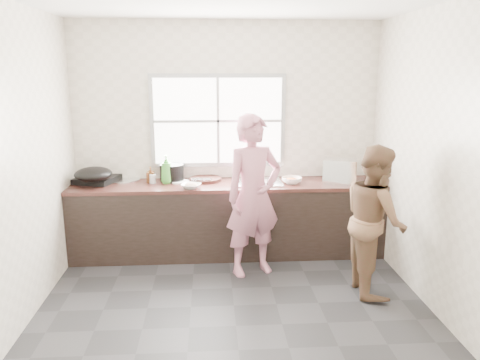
{
  "coord_description": "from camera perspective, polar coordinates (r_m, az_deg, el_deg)",
  "views": [
    {
      "loc": [
        -0.2,
        -3.97,
        2.16
      ],
      "look_at": [
        0.1,
        0.65,
        1.05
      ],
      "focal_mm": 35.0,
      "sensor_mm": 36.0,
      "label": 1
    }
  ],
  "objects": [
    {
      "name": "floor",
      "position": [
        4.52,
        -0.75,
        -15.11
      ],
      "size": [
        3.6,
        3.2,
        0.01
      ],
      "primitive_type": "cube",
      "color": "#28282B",
      "rests_on": "ground"
    },
    {
      "name": "wall_back",
      "position": [
        5.63,
        -1.66,
        5.22
      ],
      "size": [
        3.6,
        0.01,
        2.7
      ],
      "primitive_type": "cube",
      "color": "beige",
      "rests_on": "ground"
    },
    {
      "name": "wall_left",
      "position": [
        4.35,
        -25.28,
        1.47
      ],
      "size": [
        0.01,
        3.2,
        2.7
      ],
      "primitive_type": "cube",
      "color": "beige",
      "rests_on": "ground"
    },
    {
      "name": "wall_right",
      "position": [
        4.52,
        22.72,
        2.11
      ],
      "size": [
        0.01,
        3.2,
        2.7
      ],
      "primitive_type": "cube",
      "color": "beige",
      "rests_on": "ground"
    },
    {
      "name": "wall_front",
      "position": [
        2.5,
        1.08,
        -5.37
      ],
      "size": [
        3.6,
        0.01,
        2.7
      ],
      "primitive_type": "cube",
      "color": "beige",
      "rests_on": "ground"
    },
    {
      "name": "cabinet",
      "position": [
        5.54,
        -1.47,
        -4.92
      ],
      "size": [
        3.6,
        0.62,
        0.82
      ],
      "primitive_type": "cube",
      "color": "black",
      "rests_on": "floor"
    },
    {
      "name": "countertop",
      "position": [
        5.42,
        -1.5,
        -0.6
      ],
      "size": [
        3.6,
        0.64,
        0.04
      ],
      "primitive_type": "cube",
      "color": "#381C17",
      "rests_on": "cabinet"
    },
    {
      "name": "sink",
      "position": [
        5.44,
        2.19,
        -0.29
      ],
      "size": [
        0.55,
        0.45,
        0.02
      ],
      "primitive_type": "cube",
      "color": "silver",
      "rests_on": "countertop"
    },
    {
      "name": "faucet",
      "position": [
        5.6,
        1.99,
        1.64
      ],
      "size": [
        0.02,
        0.02,
        0.3
      ],
      "primitive_type": "cylinder",
      "color": "silver",
      "rests_on": "countertop"
    },
    {
      "name": "window_frame",
      "position": [
        5.59,
        -2.7,
        7.21
      ],
      "size": [
        1.6,
        0.05,
        1.1
      ],
      "primitive_type": "cube",
      "color": "#9EA0A5",
      "rests_on": "wall_back"
    },
    {
      "name": "window_glazing",
      "position": [
        5.56,
        -2.69,
        7.18
      ],
      "size": [
        1.5,
        0.01,
        1.0
      ],
      "primitive_type": "cube",
      "color": "white",
      "rests_on": "window_frame"
    },
    {
      "name": "woman",
      "position": [
        4.92,
        1.66,
        -2.57
      ],
      "size": [
        0.68,
        0.57,
        1.6
      ],
      "primitive_type": "imported",
      "rotation": [
        0.0,
        0.0,
        0.37
      ],
      "color": "#CB7A90",
      "rests_on": "floor"
    },
    {
      "name": "person_side",
      "position": [
        4.72,
        16.14,
        -4.65
      ],
      "size": [
        0.56,
        0.72,
        1.46
      ],
      "primitive_type": "imported",
      "rotation": [
        0.0,
        0.0,
        1.56
      ],
      "color": "brown",
      "rests_on": "floor"
    },
    {
      "name": "cutting_board",
      "position": [
        5.55,
        -4.22,
        0.1
      ],
      "size": [
        0.45,
        0.45,
        0.04
      ],
      "primitive_type": "cylinder",
      "rotation": [
        0.0,
        0.0,
        -0.26
      ],
      "color": "black",
      "rests_on": "countertop"
    },
    {
      "name": "cleaver",
      "position": [
        5.45,
        -4.73,
        0.11
      ],
      "size": [
        0.23,
        0.13,
        0.01
      ],
      "primitive_type": "cube",
      "rotation": [
        0.0,
        0.0,
        -0.07
      ],
      "color": "#A6A8AD",
      "rests_on": "cutting_board"
    },
    {
      "name": "bowl_mince",
      "position": [
        5.21,
        -5.98,
        -0.74
      ],
      "size": [
        0.27,
        0.27,
        0.05
      ],
      "primitive_type": "imported",
      "rotation": [
        0.0,
        0.0,
        -0.36
      ],
      "color": "silver",
      "rests_on": "countertop"
    },
    {
      "name": "bowl_crabs",
      "position": [
        5.44,
        6.33,
        -0.1
      ],
      "size": [
        0.19,
        0.19,
        0.06
      ],
      "primitive_type": "imported",
      "rotation": [
        0.0,
        0.0,
        -0.03
      ],
      "color": "white",
      "rests_on": "countertop"
    },
    {
      "name": "bowl_held",
      "position": [
        5.33,
        3.04,
        -0.33
      ],
      "size": [
        0.23,
        0.23,
        0.05
      ],
      "primitive_type": "imported",
      "rotation": [
        0.0,
        0.0,
        -0.43
      ],
      "color": "silver",
      "rests_on": "countertop"
    },
    {
      "name": "black_pot",
      "position": [
        5.56,
        -8.31,
        0.88
      ],
      "size": [
        0.34,
        0.34,
        0.2
      ],
      "primitive_type": "cylinder",
      "rotation": [
        0.0,
        0.0,
        0.24
      ],
      "color": "black",
      "rests_on": "countertop"
    },
    {
      "name": "plate_food",
      "position": [
        5.5,
        -7.32,
        -0.21
      ],
      "size": [
        0.24,
        0.24,
        0.02
      ],
      "primitive_type": "cylinder",
      "rotation": [
        0.0,
        0.0,
        -0.16
      ],
      "color": "white",
      "rests_on": "countertop"
    },
    {
      "name": "bottle_green",
      "position": [
        5.45,
        -8.95,
        1.32
      ],
      "size": [
        0.15,
        0.15,
        0.33
      ],
      "primitive_type": "imported",
      "rotation": [
        0.0,
        0.0,
        -0.21
      ],
      "color": "green",
      "rests_on": "countertop"
    },
    {
      "name": "bottle_brown_tall",
      "position": [
        5.54,
        -10.85,
        0.56
      ],
      "size": [
        0.08,
        0.08,
        0.17
      ],
      "primitive_type": "imported",
      "rotation": [
        0.0,
        0.0,
        -0.09
      ],
      "color": "#472611",
      "rests_on": "countertop"
    },
    {
      "name": "bottle_brown_short",
      "position": [
        5.64,
        -8.59,
        0.8
      ],
      "size": [
        0.13,
        0.13,
        0.15
      ],
      "primitive_type": "imported",
      "rotation": [
        0.0,
        0.0,
        -0.08
      ],
      "color": "#3F1F0F",
      "rests_on": "countertop"
    },
    {
      "name": "glass_jar",
      "position": [
        5.5,
        -10.6,
        0.13
      ],
      "size": [
        0.09,
        0.09,
        0.1
      ],
      "primitive_type": "cylinder",
      "rotation": [
        0.0,
        0.0,
        0.25
      ],
      "color": "silver",
      "rests_on": "countertop"
    },
    {
      "name": "burner",
      "position": [
        5.72,
        -17.01,
        0.09
      ],
      "size": [
        0.54,
        0.54,
        0.06
      ],
      "primitive_type": "cube",
      "rotation": [
        0.0,
        0.0,
        -0.31
      ],
      "color": "black",
      "rests_on": "countertop"
    },
    {
      "name": "wok",
      "position": [
        5.5,
        -17.45,
        0.68
      ],
      "size": [
        0.42,
        0.42,
        0.16
      ],
      "primitive_type": "ellipsoid",
      "rotation": [
        0.0,
        0.0,
        -0.01
      ],
      "color": "black",
      "rests_on": "burner"
    },
    {
      "name": "dish_rack",
      "position": [
        5.52,
        12.07,
        1.07
      ],
      "size": [
        0.44,
        0.36,
        0.28
      ],
      "primitive_type": "cube",
      "rotation": [
        0.0,
        0.0,
        -0.3
      ],
      "color": "silver",
      "rests_on": "countertop"
    },
    {
      "name": "pot_lid_left",
      "position": [
        5.66,
        -14.05,
        -0.14
      ],
      "size": [
        0.27,
        0.27,
        0.01
      ],
      "primitive_type": "cylinder",
      "rotation": [
        0.0,
        0.0,
        -0.1
      ],
      "color": "silver",
      "rests_on": "countertop"
    },
    {
      "name": "pot_lid_right",
      "position": [
        5.72,
        -13.46,
        0.05
      ],
      "size": [
        0.3,
        0.3,
        0.01
      ],
      "primitive_type": "cylinder",
      "rotation": [
        0.0,
        0.0,
        0.11
      ],
      "color": "silver",
      "rests_on": "countertop"
    }
  ]
}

